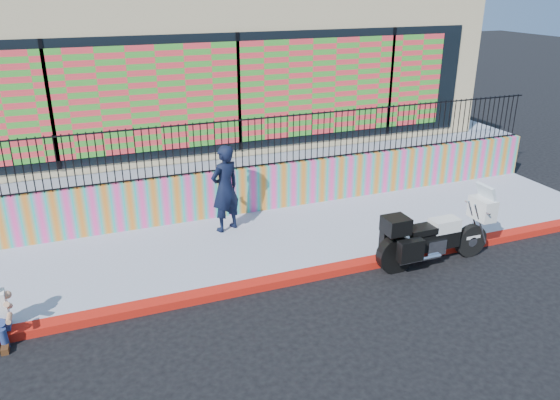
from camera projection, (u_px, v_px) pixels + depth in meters
name	position (u px, v px, depth m)	size (l,w,h in m)	color
ground	(306.00, 279.00, 10.51)	(90.00, 90.00, 0.00)	black
red_curb	(306.00, 275.00, 10.49)	(16.00, 0.30, 0.15)	#AF0E0C
sidewalk	(276.00, 240.00, 11.91)	(16.00, 3.00, 0.15)	#8A91A6
mural_wall	(252.00, 189.00, 13.07)	(16.00, 0.20, 1.10)	#FE4299
metal_fence	(251.00, 143.00, 12.64)	(15.80, 0.04, 1.20)	black
elevated_platform	(202.00, 139.00, 17.51)	(16.00, 10.00, 1.25)	#8A91A6
storefront_building	(199.00, 56.00, 16.34)	(14.00, 8.06, 4.00)	#CDBB88
police_motorcycle	(434.00, 234.00, 10.84)	(2.50, 0.83, 1.55)	black
police_officer	(225.00, 188.00, 11.90)	(0.72, 0.47, 1.96)	black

